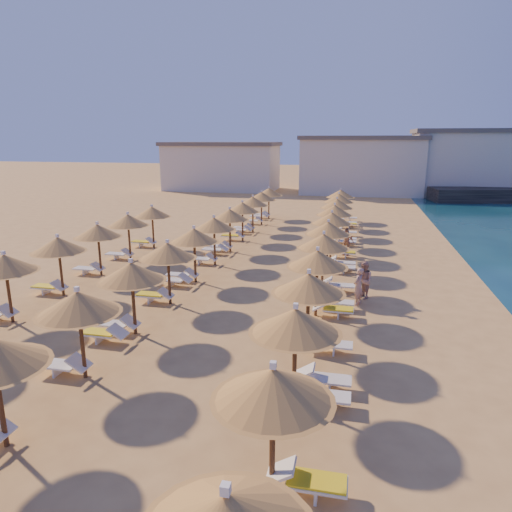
% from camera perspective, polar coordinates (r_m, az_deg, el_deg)
% --- Properties ---
extents(ground, '(220.00, 220.00, 0.00)m').
position_cam_1_polar(ground, '(18.94, 0.59, -6.94)').
color(ground, tan).
rests_on(ground, ground).
extents(hotel_blocks, '(48.43, 9.14, 8.10)m').
position_cam_1_polar(hotel_blocks, '(61.83, 12.57, 11.12)').
color(hotel_blocks, beige).
rests_on(hotel_blocks, ground).
extents(parasol_row_east, '(2.44, 37.77, 2.84)m').
position_cam_1_polar(parasol_row_east, '(22.64, 8.75, 2.56)').
color(parasol_row_east, brown).
rests_on(parasol_row_east, ground).
extents(parasol_row_west, '(2.44, 37.77, 2.84)m').
position_cam_1_polar(parasol_row_west, '(23.84, -6.43, 3.24)').
color(parasol_row_west, brown).
rests_on(parasol_row_west, ground).
extents(parasol_row_inland, '(2.44, 18.50, 2.84)m').
position_cam_1_polar(parasol_row_inland, '(23.30, -21.21, 2.08)').
color(parasol_row_inland, brown).
rests_on(parasol_row_inland, ground).
extents(loungers, '(14.45, 35.92, 0.66)m').
position_cam_1_polar(loungers, '(23.22, -2.60, -1.99)').
color(loungers, white).
rests_on(loungers, ground).
extents(beachgoer_a, '(0.59, 0.70, 1.64)m').
position_cam_1_polar(beachgoer_a, '(19.91, 12.66, -3.72)').
color(beachgoer_a, tan).
rests_on(beachgoer_a, ground).
extents(beachgoer_c, '(1.04, 0.70, 1.64)m').
position_cam_1_polar(beachgoer_c, '(28.31, 11.21, 1.74)').
color(beachgoer_c, tan).
rests_on(beachgoer_c, ground).
extents(beachgoer_b, '(0.93, 1.01, 1.68)m').
position_cam_1_polar(beachgoer_b, '(20.77, 13.34, -2.95)').
color(beachgoer_b, tan).
rests_on(beachgoer_b, ground).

